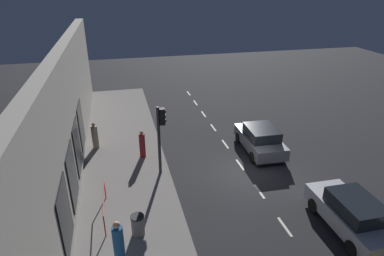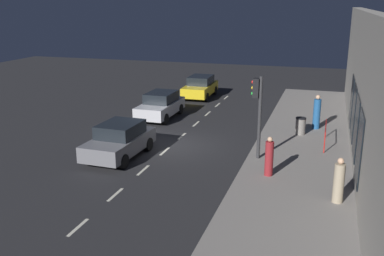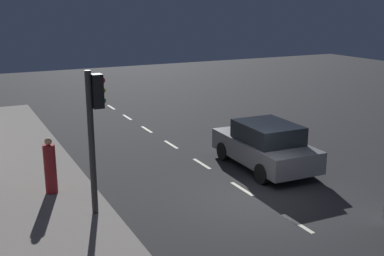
% 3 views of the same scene
% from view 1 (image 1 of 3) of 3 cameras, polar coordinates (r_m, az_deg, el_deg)
% --- Properties ---
extents(ground_plane, '(60.00, 60.00, 0.00)m').
position_cam_1_polar(ground_plane, '(17.92, 9.50, -7.92)').
color(ground_plane, '#232326').
extents(sidewalk, '(4.50, 32.00, 0.15)m').
position_cam_1_polar(sidewalk, '(16.74, -11.02, -10.32)').
color(sidewalk, gray).
rests_on(sidewalk, ground).
extents(building_facade, '(0.65, 32.00, 6.52)m').
position_cam_1_polar(building_facade, '(15.38, -21.47, -1.30)').
color(building_facade, gray).
rests_on(building_facade, ground).
extents(lane_centre_line, '(0.12, 27.20, 0.01)m').
position_cam_1_polar(lane_centre_line, '(18.71, 8.35, -6.33)').
color(lane_centre_line, beige).
rests_on(lane_centre_line, ground).
extents(traffic_light, '(0.50, 0.32, 3.71)m').
position_cam_1_polar(traffic_light, '(16.48, -5.46, -0.30)').
color(traffic_light, '#2D2D30').
rests_on(traffic_light, sidewalk).
extents(parked_car_1, '(2.09, 4.15, 1.58)m').
position_cam_1_polar(parked_car_1, '(20.01, 11.75, -1.89)').
color(parked_car_1, slate).
rests_on(parked_car_1, ground).
extents(parked_car_2, '(1.90, 4.23, 1.58)m').
position_cam_1_polar(parked_car_2, '(15.25, 26.04, -13.26)').
color(parked_car_2, '#B7B7BC').
rests_on(parked_car_2, ground).
extents(pedestrian_0, '(0.48, 0.48, 1.63)m').
position_cam_1_polar(pedestrian_0, '(18.87, -8.63, -2.93)').
color(pedestrian_0, maroon).
rests_on(pedestrian_0, sidewalk).
extents(pedestrian_1, '(0.52, 0.52, 1.64)m').
position_cam_1_polar(pedestrian_1, '(20.50, -16.50, -1.41)').
color(pedestrian_1, gray).
rests_on(pedestrian_1, sidewalk).
extents(pedestrian_2, '(0.55, 0.55, 1.90)m').
position_cam_1_polar(pedestrian_2, '(12.43, -12.59, -19.22)').
color(pedestrian_2, '#1E5189').
rests_on(pedestrian_2, sidewalk).
extents(trash_bin, '(0.54, 0.54, 0.90)m').
position_cam_1_polar(trash_bin, '(13.73, -9.38, -16.30)').
color(trash_bin, slate).
rests_on(trash_bin, sidewalk).
extents(red_railing, '(0.05, 2.61, 0.97)m').
position_cam_1_polar(red_railing, '(14.74, -15.02, -12.20)').
color(red_railing, red).
rests_on(red_railing, sidewalk).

